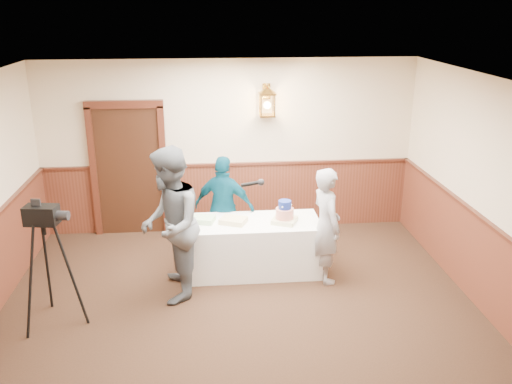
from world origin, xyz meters
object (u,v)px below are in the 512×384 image
Objects in this scene: interviewer at (170,225)px; assistant_p at (224,207)px; tv_camera_rig at (50,272)px; baker at (326,225)px; display_table at (255,246)px; sheet_cake_green at (203,219)px; sheet_cake_yellow at (233,221)px; tiered_cake at (285,214)px.

interviewer is 1.35m from assistant_p.
assistant_p is 2.64m from tv_camera_rig.
baker is 3.49m from tv_camera_rig.
display_table is 1.07m from baker.
sheet_cake_green is 1.68m from baker.
display_table is at bearing 55.98° from baker.
sheet_cake_green is at bearing 148.51° from interviewer.
sheet_cake_yellow is at bearing 34.86° from tv_camera_rig.
assistant_p is at bearing 43.03° from baker.
interviewer reaches higher than tiered_cake.
tiered_cake is (0.41, -0.07, 0.50)m from display_table.
tv_camera_rig is at bearing -155.98° from display_table.
sheet_cake_yellow is at bearing 61.77° from baker.
assistant_p is 1.04× the size of tv_camera_rig.
tiered_cake is 0.27× the size of tv_camera_rig.
interviewer is at bearing -151.43° from display_table.
assistant_p is at bearing 147.66° from interviewer.
assistant_p is (-0.80, 0.60, -0.10)m from tiered_cake.
tv_camera_rig is at bearing 58.84° from assistant_p.
tiered_cake is at bearing -10.27° from display_table.
sheet_cake_green reaches higher than sheet_cake_yellow.
tiered_cake is 1.33× the size of sheet_cake_green.
tiered_cake is at bearing -6.42° from sheet_cake_green.
tiered_cake is at bearing 28.27° from tv_camera_rig.
sheet_cake_yellow is 1.26m from baker.
sheet_cake_yellow is 0.21× the size of baker.
display_table is 0.82m from sheet_cake_green.
baker is at bearing 97.43° from interviewer.
baker reaches higher than sheet_cake_yellow.
tv_camera_rig is at bearing -160.32° from tiered_cake.
display_table is 1.41m from interviewer.
assistant_p is (-1.33, 0.86, -0.03)m from baker.
assistant_p is (-0.10, 0.55, -0.01)m from sheet_cake_yellow.
display_table is at bearing -4.20° from sheet_cake_green.
interviewer is at bearing -144.67° from sheet_cake_yellow.
sheet_cake_yellow is at bearing 176.22° from tiered_cake.
tv_camera_rig is at bearing -69.97° from interviewer.
assistant_p reaches higher than sheet_cake_yellow.
assistant_p reaches higher than sheet_cake_green.
sheet_cake_yellow is at bearing 125.31° from interviewer.
interviewer is at bearing 83.53° from baker.
tv_camera_rig is (-3.41, -0.77, -0.13)m from baker.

